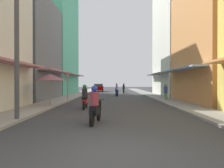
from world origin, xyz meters
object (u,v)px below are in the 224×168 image
object	(u,v)px
motorbike_blue	(117,92)
motorbike_green	(124,89)
motorbike_maroon	(124,88)
street_sign_no_entry	(68,82)
utility_pole	(17,40)
vendor_umbrella	(50,77)
pedestrian_midway	(166,92)
motorbike_silver	(117,87)
parked_car	(99,88)
motorbike_black	(95,107)
motorbike_red	(85,98)

from	to	relation	value
motorbike_blue	motorbike_green	bearing A→B (deg)	79.10
motorbike_maroon	street_sign_no_entry	bearing A→B (deg)	-106.70
motorbike_blue	utility_pole	distance (m)	17.87
motorbike_green	vendor_umbrella	world-z (taller)	vendor_umbrella
motorbike_blue	pedestrian_midway	size ratio (longest dim) A/B	1.14
motorbike_maroon	motorbike_blue	size ratio (longest dim) A/B	1.00
motorbike_maroon	motorbike_silver	distance (m)	3.41
motorbike_silver	parked_car	xyz separation A→B (m)	(-3.45, -2.89, 0.04)
motorbike_green	motorbike_black	bearing A→B (deg)	-95.73
motorbike_green	vendor_umbrella	size ratio (longest dim) A/B	0.78
motorbike_maroon	motorbike_silver	size ratio (longest dim) A/B	1.00
motorbike_silver	pedestrian_midway	world-z (taller)	pedestrian_midway
motorbike_silver	motorbike_green	bearing A→B (deg)	-84.61
motorbike_black	motorbike_silver	size ratio (longest dim) A/B	1.00
motorbike_blue	pedestrian_midway	distance (m)	8.13
motorbike_black	utility_pole	bearing A→B (deg)	173.18
motorbike_green	motorbike_silver	world-z (taller)	same
motorbike_red	pedestrian_midway	distance (m)	8.85
motorbike_red	pedestrian_midway	size ratio (longest dim) A/B	1.14
motorbike_silver	vendor_umbrella	bearing A→B (deg)	-100.60
motorbike_maroon	motorbike_silver	bearing A→B (deg)	111.77
motorbike_green	motorbike_maroon	world-z (taller)	same
motorbike_black	vendor_umbrella	distance (m)	7.16
motorbike_blue	motorbike_red	bearing A→B (deg)	-100.08
motorbike_blue	street_sign_no_entry	world-z (taller)	street_sign_no_entry
motorbike_silver	pedestrian_midway	distance (m)	23.28
motorbike_silver	motorbike_blue	bearing A→B (deg)	-90.98
motorbike_red	motorbike_silver	size ratio (longest dim) A/B	1.00
motorbike_green	motorbike_silver	size ratio (longest dim) A/B	1.00
motorbike_red	motorbike_maroon	xyz separation A→B (m)	(3.79, 25.56, 0.00)
motorbike_black	motorbike_maroon	size ratio (longest dim) A/B	1.00
pedestrian_midway	motorbike_maroon	bearing A→B (deg)	98.31
motorbike_black	street_sign_no_entry	bearing A→B (deg)	108.53
motorbike_silver	motorbike_blue	xyz separation A→B (m)	(-0.27, -16.09, -0.20)
vendor_umbrella	utility_pole	world-z (taller)	utility_pole
pedestrian_midway	street_sign_no_entry	distance (m)	9.02
motorbike_red	motorbike_black	bearing A→B (deg)	-77.22
parked_car	vendor_umbrella	distance (m)	24.71
motorbike_black	vendor_umbrella	bearing A→B (deg)	121.83
motorbike_black	motorbike_green	xyz separation A→B (m)	(2.37, 23.64, 0.00)
motorbike_blue	pedestrian_midway	bearing A→B (deg)	-57.04
motorbike_maroon	parked_car	distance (m)	4.72
motorbike_red	street_sign_no_entry	bearing A→B (deg)	113.37
motorbike_green	motorbike_blue	distance (m)	6.37
motorbike_green	pedestrian_midway	size ratio (longest dim) A/B	1.14
motorbike_black	pedestrian_midway	size ratio (longest dim) A/B	1.13
motorbike_red	utility_pole	bearing A→B (deg)	-118.88
pedestrian_midway	vendor_umbrella	xyz separation A→B (m)	(-9.30, -4.61, 1.28)
motorbike_green	motorbike_blue	xyz separation A→B (m)	(-1.20, -6.25, -0.20)
motorbike_black	utility_pole	size ratio (longest dim) A/B	0.26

